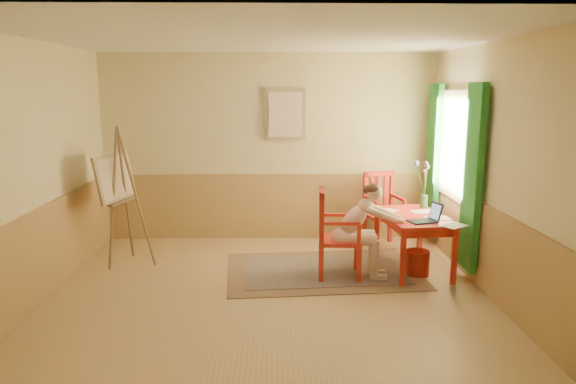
{
  "coord_description": "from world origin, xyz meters",
  "views": [
    {
      "loc": [
        0.11,
        -5.68,
        2.28
      ],
      "look_at": [
        0.25,
        0.55,
        1.05
      ],
      "focal_mm": 32.78,
      "sensor_mm": 36.0,
      "label": 1
    }
  ],
  "objects_px": {
    "figure": "(360,226)",
    "easel": "(118,183)",
    "laptop": "(427,218)",
    "table": "(413,222)",
    "chair_back": "(383,210)",
    "chair_left": "(335,234)"
  },
  "relations": [
    {
      "from": "table",
      "to": "chair_left",
      "type": "xyz_separation_m",
      "value": [
        -1.01,
        -0.23,
        -0.08
      ]
    },
    {
      "from": "table",
      "to": "laptop",
      "type": "bearing_deg",
      "value": -78.5
    },
    {
      "from": "laptop",
      "to": "easel",
      "type": "relative_size",
      "value": 0.23
    },
    {
      "from": "easel",
      "to": "chair_back",
      "type": "bearing_deg",
      "value": 10.51
    },
    {
      "from": "table",
      "to": "chair_back",
      "type": "height_order",
      "value": "chair_back"
    },
    {
      "from": "table",
      "to": "laptop",
      "type": "height_order",
      "value": "laptop"
    },
    {
      "from": "chair_left",
      "to": "laptop",
      "type": "xyz_separation_m",
      "value": [
        1.08,
        -0.11,
        0.22
      ]
    },
    {
      "from": "figure",
      "to": "easel",
      "type": "height_order",
      "value": "easel"
    },
    {
      "from": "chair_left",
      "to": "laptop",
      "type": "distance_m",
      "value": 1.1
    },
    {
      "from": "table",
      "to": "easel",
      "type": "xyz_separation_m",
      "value": [
        -3.78,
        0.38,
        0.44
      ]
    },
    {
      "from": "figure",
      "to": "easel",
      "type": "relative_size",
      "value": 0.65
    },
    {
      "from": "laptop",
      "to": "easel",
      "type": "distance_m",
      "value": 3.92
    },
    {
      "from": "figure",
      "to": "chair_back",
      "type": "bearing_deg",
      "value": 67.64
    },
    {
      "from": "table",
      "to": "chair_back",
      "type": "relative_size",
      "value": 1.17
    },
    {
      "from": "figure",
      "to": "easel",
      "type": "distance_m",
      "value": 3.16
    },
    {
      "from": "table",
      "to": "easel",
      "type": "height_order",
      "value": "easel"
    },
    {
      "from": "chair_left",
      "to": "easel",
      "type": "xyz_separation_m",
      "value": [
        -2.77,
        0.61,
        0.53
      ]
    },
    {
      "from": "table",
      "to": "laptop",
      "type": "relative_size",
      "value": 3.02
    },
    {
      "from": "chair_back",
      "to": "figure",
      "type": "distance_m",
      "value": 1.43
    },
    {
      "from": "easel",
      "to": "figure",
      "type": "bearing_deg",
      "value": -11.95
    },
    {
      "from": "figure",
      "to": "laptop",
      "type": "bearing_deg",
      "value": -5.09
    },
    {
      "from": "chair_back",
      "to": "figure",
      "type": "height_order",
      "value": "figure"
    }
  ]
}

